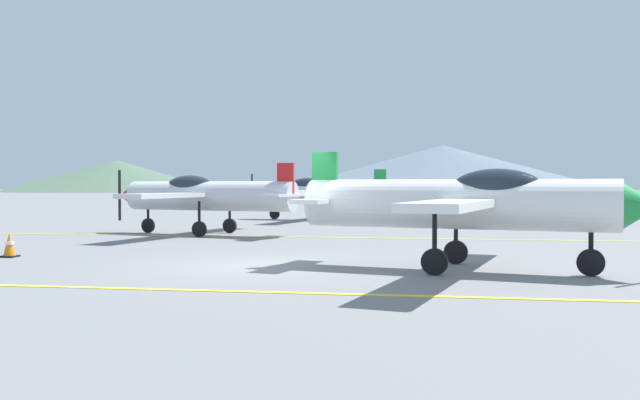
{
  "coord_description": "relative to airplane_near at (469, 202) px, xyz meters",
  "views": [
    {
      "loc": [
        3.53,
        -14.5,
        1.77
      ],
      "look_at": [
        -0.46,
        10.0,
        1.2
      ],
      "focal_mm": 38.8,
      "sensor_mm": 36.0,
      "label": 1
    }
  ],
  "objects": [
    {
      "name": "airplane_far",
      "position": [
        -6.32,
        19.24,
        0.0
      ],
      "size": [
        7.25,
        8.28,
        2.48
      ],
      "color": "silver",
      "rests_on": "ground_plane"
    },
    {
      "name": "ground_plane",
      "position": [
        -4.27,
        0.06,
        -1.4
      ],
      "size": [
        400.0,
        400.0,
        0.0
      ],
      "primitive_type": "plane",
      "color": "slate"
    },
    {
      "name": "car_sedan",
      "position": [
        6.29,
        18.25,
        -0.55
      ],
      "size": [
        2.43,
        4.49,
        1.62
      ],
      "color": "#3372BF",
      "rests_on": "ground_plane"
    },
    {
      "name": "hill_left",
      "position": [
        -75.14,
        139.4,
        2.39
      ],
      "size": [
        51.37,
        51.37,
        7.57
      ],
      "primitive_type": "cone",
      "color": "#4C6651",
      "rests_on": "ground_plane"
    },
    {
      "name": "apron_line_far",
      "position": [
        -4.27,
        8.07,
        -1.39
      ],
      "size": [
        80.0,
        0.16,
        0.01
      ],
      "primitive_type": "cube",
      "color": "yellow",
      "rests_on": "ground_plane"
    },
    {
      "name": "traffic_cone_front",
      "position": [
        -10.86,
        0.83,
        -1.11
      ],
      "size": [
        0.36,
        0.36,
        0.59
      ],
      "color": "black",
      "rests_on": "ground_plane"
    },
    {
      "name": "airplane_mid",
      "position": [
        -8.67,
        8.83,
        0.0
      ],
      "size": [
        7.26,
        8.26,
        2.48
      ],
      "color": "silver",
      "rests_on": "ground_plane"
    },
    {
      "name": "airplane_near",
      "position": [
        0.0,
        0.0,
        0.0
      ],
      "size": [
        7.26,
        8.25,
        2.48
      ],
      "color": "white",
      "rests_on": "ground_plane"
    },
    {
      "name": "hill_centerleft",
      "position": [
        1.41,
        143.38,
        3.86
      ],
      "size": [
        76.75,
        76.75,
        10.51
      ],
      "primitive_type": "cone",
      "color": "slate",
      "rests_on": "ground_plane"
    },
    {
      "name": "apron_line_near",
      "position": [
        -4.27,
        -3.5,
        -1.39
      ],
      "size": [
        80.0,
        0.16,
        0.01
      ],
      "primitive_type": "cube",
      "color": "yellow",
      "rests_on": "ground_plane"
    }
  ]
}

